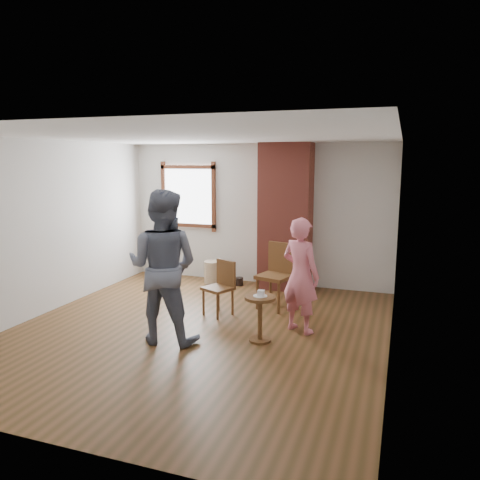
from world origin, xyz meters
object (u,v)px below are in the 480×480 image
Objects in this scene: stoneware_crock at (213,272)px; side_table at (260,311)px; man at (163,267)px; person_pink at (300,275)px; dining_chair_left at (221,284)px; dining_chair_right at (277,272)px.

side_table reaches higher than stoneware_crock.
side_table is 1.36m from man.
stoneware_crock is at bearing -17.98° from person_pink.
dining_chair_left is at bearing 135.72° from side_table.
person_pink reaches higher than stoneware_crock.
stoneware_crock is 0.51× the size of dining_chair_left.
person_pink is (2.08, -1.93, 0.57)m from stoneware_crock.
dining_chair_right is 0.65× the size of person_pink.
side_table is 0.38× the size of person_pink.
dining_chair_left is at bearing -123.48° from dining_chair_right.
side_table is at bearing -67.70° from dining_chair_right.
dining_chair_left is 0.52× the size of person_pink.
man is at bearing -79.07° from dining_chair_left.
side_table is at bearing -19.50° from dining_chair_left.
dining_chair_left is 1.36m from man.
stoneware_crock is 1.83m from dining_chair_left.
man is at bearing -102.87° from dining_chair_right.
man is at bearing -79.80° from stoneware_crock.
stoneware_crock is at bearing 141.47° from dining_chair_left.
dining_chair_right is 1.70× the size of side_table.
dining_chair_right is 1.47m from side_table.
side_table is (1.68, -2.46, 0.19)m from stoneware_crock.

